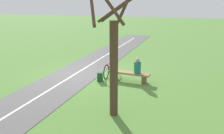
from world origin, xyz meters
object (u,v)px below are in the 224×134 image
tree_far_right (113,58)px  backpack (100,77)px  bicycle (110,69)px  person_seated (137,67)px  bench (129,75)px

tree_far_right → backpack: bearing=-63.8°
bicycle → backpack: 0.92m
bicycle → backpack: (0.24, 0.86, -0.18)m
backpack → person_seated: bearing=-169.9°
bicycle → tree_far_right: tree_far_right is taller
bicycle → tree_far_right: size_ratio=0.44×
bench → backpack: (1.32, 0.36, -0.11)m
person_seated → tree_far_right: bearing=92.4°
person_seated → tree_far_right: tree_far_right is taller
bench → bicycle: bicycle is taller
bench → tree_far_right: bearing=99.4°
bicycle → tree_far_right: (-1.21, 3.82, 1.57)m
bicycle → tree_far_right: 4.31m
backpack → tree_far_right: (-1.46, 2.96, 1.75)m
backpack → bench: bearing=-164.9°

